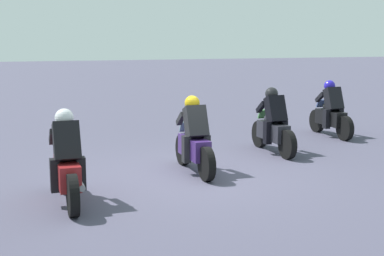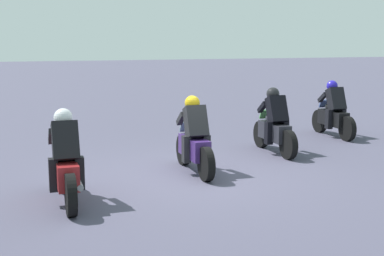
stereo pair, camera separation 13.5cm
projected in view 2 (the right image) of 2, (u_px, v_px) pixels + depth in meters
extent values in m
plane|color=#47455A|center=(192.00, 175.00, 10.34)|extent=(120.00, 120.00, 0.00)
cylinder|color=black|center=(320.00, 121.00, 15.11)|extent=(0.65, 0.18, 0.64)
cylinder|color=black|center=(347.00, 129.00, 13.79)|extent=(0.65, 0.18, 0.64)
cube|color=black|center=(333.00, 118.00, 14.42)|extent=(1.12, 0.40, 0.40)
ellipsoid|color=black|center=(332.00, 107.00, 14.47)|extent=(0.50, 0.33, 0.24)
cube|color=red|center=(344.00, 120.00, 13.93)|extent=(0.07, 0.16, 0.08)
cylinder|color=#A5A5AD|center=(345.00, 125.00, 14.15)|extent=(0.43, 0.13, 0.10)
cube|color=black|center=(336.00, 99.00, 14.24)|extent=(0.51, 0.43, 0.66)
sphere|color=#261CB7|center=(332.00, 86.00, 14.39)|extent=(0.32, 0.32, 0.30)
cube|color=#485A8F|center=(324.00, 103.00, 14.84)|extent=(0.17, 0.27, 0.23)
cube|color=black|center=(329.00, 119.00, 14.25)|extent=(0.19, 0.15, 0.52)
cube|color=black|center=(342.00, 118.00, 14.36)|extent=(0.19, 0.15, 0.52)
cube|color=black|center=(323.00, 97.00, 14.55)|extent=(0.39, 0.13, 0.31)
cube|color=black|center=(334.00, 97.00, 14.65)|extent=(0.39, 0.13, 0.31)
cylinder|color=black|center=(261.00, 134.00, 12.98)|extent=(0.65, 0.17, 0.64)
cylinder|color=black|center=(288.00, 145.00, 11.66)|extent=(0.65, 0.17, 0.64)
cube|color=#25252C|center=(274.00, 132.00, 12.29)|extent=(1.12, 0.38, 0.40)
ellipsoid|color=#25252C|center=(273.00, 118.00, 12.34)|extent=(0.49, 0.32, 0.24)
cube|color=red|center=(285.00, 134.00, 11.81)|extent=(0.07, 0.16, 0.08)
cylinder|color=#A5A5AD|center=(288.00, 139.00, 12.03)|extent=(0.42, 0.12, 0.10)
cube|color=black|center=(277.00, 110.00, 12.12)|extent=(0.50, 0.42, 0.66)
sphere|color=black|center=(273.00, 94.00, 12.27)|extent=(0.32, 0.32, 0.30)
cube|color=#529453|center=(265.00, 114.00, 12.71)|extent=(0.17, 0.27, 0.23)
cube|color=black|center=(269.00, 133.00, 12.12)|extent=(0.19, 0.15, 0.52)
cube|color=black|center=(285.00, 132.00, 12.24)|extent=(0.19, 0.15, 0.52)
cube|color=black|center=(262.00, 107.00, 12.42)|extent=(0.39, 0.12, 0.31)
cube|color=black|center=(277.00, 107.00, 12.52)|extent=(0.39, 0.12, 0.31)
cylinder|color=black|center=(184.00, 150.00, 11.16)|extent=(0.65, 0.17, 0.64)
cylinder|color=black|center=(206.00, 164.00, 9.85)|extent=(0.65, 0.17, 0.64)
cube|color=#3D2466|center=(194.00, 147.00, 10.48)|extent=(1.11, 0.37, 0.40)
ellipsoid|color=#3D2466|center=(193.00, 131.00, 10.52)|extent=(0.49, 0.32, 0.24)
cube|color=red|center=(203.00, 151.00, 9.99)|extent=(0.07, 0.16, 0.08)
cylinder|color=#A5A5AD|center=(208.00, 157.00, 10.22)|extent=(0.42, 0.12, 0.10)
cube|color=black|center=(196.00, 122.00, 10.30)|extent=(0.50, 0.42, 0.66)
sphere|color=gold|center=(192.00, 103.00, 10.45)|extent=(0.31, 0.31, 0.30)
cube|color=gray|center=(186.00, 126.00, 10.89)|extent=(0.17, 0.27, 0.23)
cube|color=black|center=(186.00, 149.00, 10.30)|extent=(0.19, 0.15, 0.52)
cube|color=black|center=(206.00, 148.00, 10.42)|extent=(0.19, 0.15, 0.52)
cube|color=black|center=(181.00, 119.00, 10.60)|extent=(0.39, 0.12, 0.31)
cube|color=black|center=(198.00, 118.00, 10.71)|extent=(0.39, 0.12, 0.31)
cylinder|color=black|center=(63.00, 173.00, 9.19)|extent=(0.64, 0.16, 0.64)
cylinder|color=black|center=(71.00, 195.00, 7.88)|extent=(0.64, 0.16, 0.64)
cube|color=maroon|center=(66.00, 172.00, 8.50)|extent=(1.11, 0.36, 0.40)
ellipsoid|color=maroon|center=(65.00, 152.00, 8.55)|extent=(0.49, 0.32, 0.24)
cube|color=red|center=(69.00, 179.00, 8.02)|extent=(0.07, 0.16, 0.08)
cylinder|color=#A5A5AD|center=(79.00, 185.00, 8.25)|extent=(0.42, 0.12, 0.10)
cube|color=black|center=(65.00, 141.00, 8.33)|extent=(0.50, 0.42, 0.66)
sphere|color=silver|center=(63.00, 118.00, 8.48)|extent=(0.31, 0.31, 0.30)
cube|color=gray|center=(62.00, 145.00, 8.92)|extent=(0.16, 0.27, 0.23)
cube|color=black|center=(54.00, 175.00, 8.33)|extent=(0.19, 0.15, 0.52)
cube|color=black|center=(80.00, 173.00, 8.45)|extent=(0.19, 0.15, 0.52)
cube|color=black|center=(52.00, 136.00, 8.62)|extent=(0.39, 0.11, 0.31)
cube|color=black|center=(74.00, 135.00, 8.74)|extent=(0.39, 0.11, 0.31)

